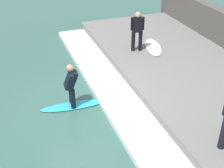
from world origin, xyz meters
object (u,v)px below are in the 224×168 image
(surfboard_riding, at_px, (73,106))
(surfer_riding, at_px, (71,83))
(surfboard_waiting_near, at_px, (153,47))
(surfer_waiting_near, at_px, (137,29))

(surfboard_riding, relative_size, surfer_riding, 1.45)
(surfer_riding, bearing_deg, surfboard_waiting_near, 31.29)
(surfer_waiting_near, bearing_deg, surfer_riding, -143.28)
(surfboard_riding, height_order, surfer_riding, surfer_riding)
(surfer_riding, bearing_deg, surfer_waiting_near, 36.72)
(surfboard_riding, relative_size, surfer_waiting_near, 1.29)
(surfboard_riding, relative_size, surfboard_waiting_near, 1.08)
(surfboard_waiting_near, bearing_deg, surfer_waiting_near, -179.10)
(surfer_riding, distance_m, surfboard_waiting_near, 4.47)
(surfboard_riding, distance_m, surfboard_waiting_near, 4.47)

